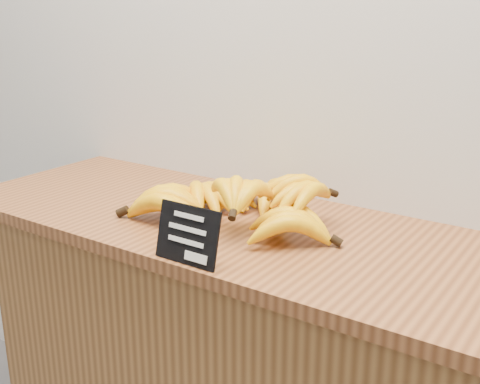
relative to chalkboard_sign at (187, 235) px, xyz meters
The scene contains 3 objects.
counter_top 0.25m from the chalkboard_sign, 92.26° to the left, with size 1.52×0.54×0.03m, color brown.
chalkboard_sign is the anchor object (origin of this frame).
banana_pile 0.25m from the chalkboard_sign, 100.56° to the left, with size 0.51×0.36×0.12m.
Camera 1 is at (0.75, 1.68, 1.41)m, focal length 45.00 mm.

